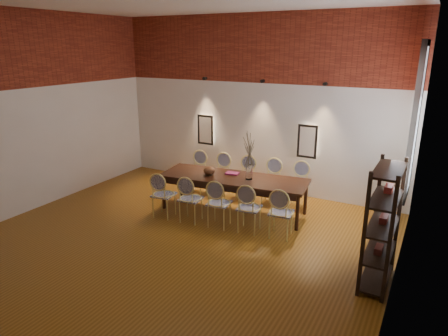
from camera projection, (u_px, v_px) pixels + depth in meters
The scene contains 31 objects.
floor at pixel (168, 248), 6.83m from camera, with size 7.00×7.00×0.02m, color brown.
wall_back at pixel (256, 105), 9.21m from camera, with size 7.00×0.10×4.00m, color silver.
wall_left at pixel (18, 115), 7.86m from camera, with size 0.10×7.00×4.00m, color silver.
wall_right at pixel (410, 164), 4.60m from camera, with size 0.10×7.00×4.00m, color silver.
brick_band_back at pixel (256, 48), 8.78m from camera, with size 7.00×0.02×1.50m, color maroon.
brick_band_left at pixel (10, 49), 7.46m from camera, with size 0.02×7.00×1.50m, color maroon.
brick_band_right at pixel (419, 52), 4.27m from camera, with size 0.02×7.00×1.50m, color maroon.
niche_left at pixel (206, 130), 9.93m from camera, with size 0.36×0.06×0.66m, color #FFEAC6.
niche_right at pixel (308, 141), 8.74m from camera, with size 0.36×0.06×0.66m, color #FFEAC6.
spot_fixture_left at pixel (205, 79), 9.53m from camera, with size 0.08×0.08×0.10m, color black.
spot_fixture_mid at pixel (263, 81), 8.85m from camera, with size 0.08×0.08×0.10m, color black.
spot_fixture_right at pixel (325, 84), 8.20m from camera, with size 0.08×0.08×0.10m, color black.
window_glass at pixel (416, 122), 6.28m from camera, with size 0.02×0.78×2.38m, color silver.
window_frame at pixel (415, 122), 6.29m from camera, with size 0.08×0.90×2.50m, color black.
window_mullion at pixel (415, 122), 6.29m from camera, with size 0.06×0.06×2.40m, color black.
dining_table at pixel (233, 194), 8.22m from camera, with size 2.99×0.96×0.75m, color black.
chair_near_a at pixel (164, 194), 7.94m from camera, with size 0.44×0.44×0.94m, color #E2D278, non-canonical shape.
chair_near_b at pixel (191, 199), 7.73m from camera, with size 0.44×0.44×0.94m, color #E2D278, non-canonical shape.
chair_near_c at pixel (219, 203), 7.51m from camera, with size 0.44×0.44×0.94m, color #E2D278, non-canonical shape.
chair_near_d at pixel (249, 208), 7.30m from camera, with size 0.44×0.44×0.94m, color #E2D278, non-canonical shape.
chair_near_e at pixel (281, 212), 7.09m from camera, with size 0.44×0.44×0.94m, color #E2D278, non-canonical shape.
chair_far_a at pixel (197, 173), 9.29m from camera, with size 0.44×0.44×0.94m, color #E2D278, non-canonical shape.
chair_far_b at pixel (221, 176), 9.08m from camera, with size 0.44×0.44×0.94m, color #E2D278, non-canonical shape.
chair_far_c at pixel (245, 179), 8.86m from camera, with size 0.44×0.44×0.94m, color #E2D278, non-canonical shape.
chair_far_d at pixel (271, 182), 8.65m from camera, with size 0.44×0.44×0.94m, color #E2D278, non-canonical shape.
chair_far_e at pixel (299, 186), 8.44m from camera, with size 0.44×0.44×0.94m, color #E2D278, non-canonical shape.
vase at pixel (249, 172), 7.94m from camera, with size 0.14×0.14×0.30m, color silver.
dried_branches at pixel (249, 150), 7.81m from camera, with size 0.50×0.50×0.70m, color #473E2C, non-canonical shape.
bowl at pixel (209, 171), 8.22m from camera, with size 0.24×0.24×0.18m, color #58321A.
book at pixel (232, 173), 8.29m from camera, with size 0.26×0.18×0.03m, color #972465.
shelving_rack at pixel (382, 226), 5.58m from camera, with size 0.38×1.00×1.80m, color black, non-canonical shape.
Camera 1 is at (3.78, -4.90, 3.32)m, focal length 32.00 mm.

